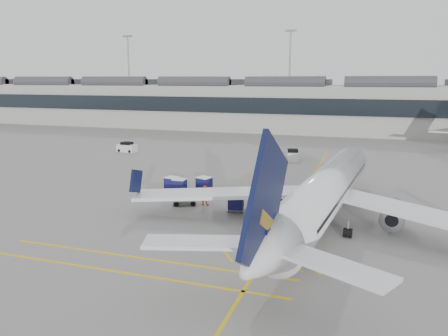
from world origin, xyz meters
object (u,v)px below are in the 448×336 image
(airliner_main, at_px, (324,193))
(pushback_tug, at_px, (185,199))
(ramp_agent_a, at_px, (271,195))
(ramp_agent_b, at_px, (204,195))
(baggage_cart_a, at_px, (236,202))
(belt_loader, at_px, (266,198))

(airliner_main, relative_size, pushback_tug, 14.40)
(ramp_agent_a, height_order, pushback_tug, ramp_agent_a)
(ramp_agent_b, bearing_deg, baggage_cart_a, 163.16)
(belt_loader, xyz_separation_m, ramp_agent_a, (0.46, 0.24, 0.28))
(ramp_agent_a, distance_m, pushback_tug, 8.85)
(airliner_main, relative_size, ramp_agent_b, 18.89)
(belt_loader, relative_size, baggage_cart_a, 2.98)
(baggage_cart_a, bearing_deg, ramp_agent_b, 156.30)
(belt_loader, xyz_separation_m, pushback_tug, (-7.80, -2.93, -0.02))
(ramp_agent_b, bearing_deg, pushback_tug, 16.57)
(belt_loader, height_order, pushback_tug, belt_loader)
(belt_loader, distance_m, pushback_tug, 8.33)
(airliner_main, bearing_deg, baggage_cart_a, 172.43)
(baggage_cart_a, relative_size, pushback_tug, 0.64)
(belt_loader, bearing_deg, baggage_cart_a, -99.60)
(pushback_tug, bearing_deg, belt_loader, -3.48)
(airliner_main, xyz_separation_m, ramp_agent_a, (-5.70, 5.59, -2.09))
(baggage_cart_a, bearing_deg, belt_loader, 48.03)
(ramp_agent_a, relative_size, pushback_tug, 0.66)
(airliner_main, height_order, pushback_tug, airliner_main)
(ramp_agent_a, xyz_separation_m, pushback_tug, (-8.26, -3.17, -0.31))
(ramp_agent_a, bearing_deg, pushback_tug, 169.32)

